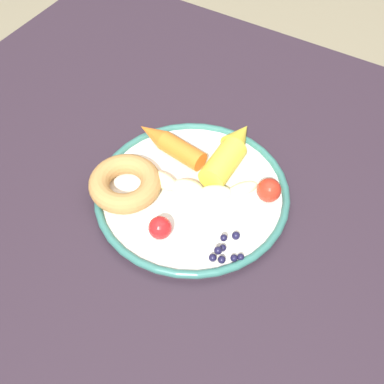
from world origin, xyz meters
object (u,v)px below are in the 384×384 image
object	(u,v)px
dining_table	(214,218)
donut	(125,183)
tomato_near	(160,228)
plate	(192,193)
tomato_mid	(269,190)
banana	(189,185)
carrot_yellow	(228,152)
blueberry_pile	(226,250)
carrot_orange	(170,144)

from	to	relation	value
dining_table	donut	xyz separation A→B (m)	(0.11, 0.09, 0.11)
donut	tomato_near	xyz separation A→B (m)	(-0.09, 0.04, 0.00)
plate	tomato_mid	xyz separation A→B (m)	(-0.10, -0.05, 0.02)
banana	carrot_yellow	world-z (taller)	carrot_yellow
tomato_near	carrot_yellow	bearing A→B (deg)	-94.75
carrot_yellow	donut	world-z (taller)	carrot_yellow
plate	tomato_mid	bearing A→B (deg)	-154.70
dining_table	tomato_near	bearing A→B (deg)	81.34
blueberry_pile	tomato_mid	size ratio (longest dim) A/B	1.63
carrot_orange	tomato_near	size ratio (longest dim) A/B	3.94
donut	tomato_mid	world-z (taller)	tomato_mid
plate	carrot_yellow	bearing A→B (deg)	-100.66
tomato_near	tomato_mid	bearing A→B (deg)	-126.41
banana	tomato_mid	size ratio (longest dim) A/B	5.44
plate	blueberry_pile	distance (m)	0.12
dining_table	banana	bearing A→B (deg)	54.99
dining_table	tomato_near	size ratio (longest dim) A/B	33.95
dining_table	blueberry_pile	size ratio (longest dim) A/B	18.89
plate	donut	size ratio (longest dim) A/B	2.71
donut	tomato_near	distance (m)	0.10
carrot_yellow	tomato_near	size ratio (longest dim) A/B	4.04
carrot_yellow	blueberry_pile	bearing A→B (deg)	117.49
banana	tomato_mid	bearing A→B (deg)	-156.04
blueberry_pile	tomato_mid	bearing A→B (deg)	-93.77
donut	blueberry_pile	size ratio (longest dim) A/B	1.83
tomato_near	donut	bearing A→B (deg)	-24.63
tomato_mid	tomato_near	bearing A→B (deg)	53.59
carrot_orange	carrot_yellow	distance (m)	0.10
dining_table	tomato_mid	size ratio (longest dim) A/B	30.78
carrot_yellow	dining_table	bearing A→B (deg)	95.92
dining_table	carrot_orange	bearing A→B (deg)	-10.77
blueberry_pile	tomato_near	bearing A→B (deg)	12.24
blueberry_pile	tomato_near	world-z (taller)	tomato_near
dining_table	blueberry_pile	bearing A→B (deg)	125.15
carrot_orange	tomato_mid	xyz separation A→B (m)	(-0.18, 0.01, 0.00)
plate	carrot_orange	world-z (taller)	carrot_orange
banana	carrot_yellow	xyz separation A→B (m)	(-0.02, -0.08, 0.01)
plate	carrot_yellow	world-z (taller)	carrot_yellow
banana	donut	bearing A→B (deg)	30.30
banana	donut	distance (m)	0.10
dining_table	tomato_mid	bearing A→B (deg)	-172.12
tomato_near	blueberry_pile	bearing A→B (deg)	-167.76
dining_table	carrot_orange	world-z (taller)	carrot_orange
carrot_yellow	donut	distance (m)	0.17
carrot_orange	tomato_near	xyz separation A→B (m)	(-0.08, 0.14, 0.00)
carrot_yellow	banana	bearing A→B (deg)	76.00
tomato_mid	banana	bearing A→B (deg)	23.96
donut	blueberry_pile	bearing A→B (deg)	173.55
carrot_orange	donut	xyz separation A→B (m)	(0.01, 0.10, -0.00)
dining_table	blueberry_pile	world-z (taller)	blueberry_pile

